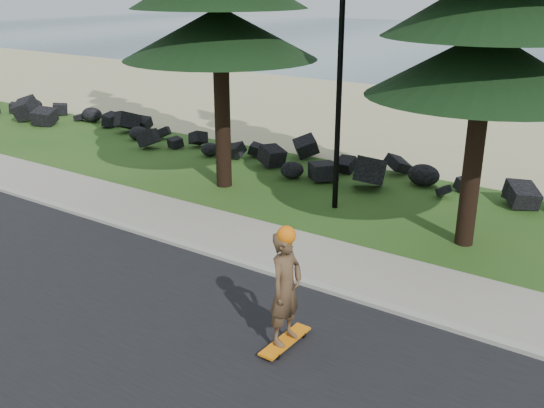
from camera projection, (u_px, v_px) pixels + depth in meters
name	position (u px, v px, depth m)	size (l,w,h in m)	color
ground	(264.00, 250.00, 13.27)	(160.00, 160.00, 0.00)	#265119
road	(105.00, 345.00, 9.77)	(160.00, 7.00, 0.02)	black
kerb	(239.00, 262.00, 12.55)	(160.00, 0.20, 0.10)	#ABA999
sidewalk	(269.00, 245.00, 13.41)	(160.00, 2.00, 0.08)	gray
beach_sand	(469.00, 126.00, 24.51)	(160.00, 15.00, 0.01)	tan
seawall_boulders	(374.00, 183.00, 17.61)	(60.00, 2.40, 1.10)	black
lamp_post	(341.00, 44.00, 14.32)	(0.25, 0.14, 8.14)	black
skateboarder	(286.00, 289.00, 9.38)	(0.46, 1.12, 2.08)	orange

